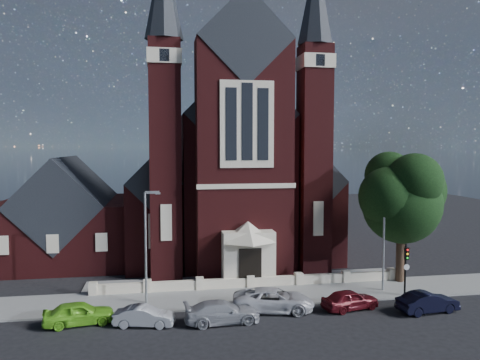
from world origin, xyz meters
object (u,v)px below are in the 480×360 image
object	(u,v)px
car_navy	(428,302)
church	(223,173)
car_silver_b	(222,312)
car_lime_van	(79,313)
car_white_suv	(274,300)
street_tree	(405,199)
traffic_signal	(406,263)
street_lamp_left	(147,240)
car_dark_red	(350,300)
car_silver_a	(144,316)
parish_hall	(67,221)
street_lamp_right	(385,233)

from	to	relation	value
car_navy	church	bearing A→B (deg)	17.39
car_silver_b	car_navy	world-z (taller)	car_silver_b
car_lime_van	car_white_suv	bearing A→B (deg)	-97.53
street_tree	car_white_suv	xyz separation A→B (m)	(-11.98, -4.52, -6.19)
traffic_signal	car_lime_van	distance (m)	23.20
street_lamp_left	car_dark_red	distance (m)	14.73
street_lamp_left	car_lime_van	size ratio (longest dim) A/B	1.88
car_silver_b	car_navy	xyz separation A→B (m)	(13.97, -0.42, -0.00)
car_lime_van	street_lamp_left	bearing A→B (deg)	-61.79
car_dark_red	traffic_signal	bearing A→B (deg)	-83.58
car_dark_red	car_navy	world-z (taller)	car_navy
street_lamp_left	car_silver_a	bearing A→B (deg)	-91.28
church	car_silver_a	world-z (taller)	church
parish_hall	car_dark_red	bearing A→B (deg)	-38.51
car_lime_van	car_dark_red	distance (m)	17.95
church	parish_hall	world-z (taller)	church
street_tree	car_lime_van	world-z (taller)	street_tree
street_tree	car_navy	xyz separation A→B (m)	(-1.75, -6.52, -6.26)
street_lamp_right	parish_hall	bearing A→B (deg)	151.78
church	street_lamp_left	bearing A→B (deg)	-112.66
street_lamp_right	car_silver_b	world-z (taller)	street_lamp_right
car_white_suv	car_navy	world-z (taller)	car_white_suv
car_lime_van	car_white_suv	distance (m)	12.69
traffic_signal	car_silver_a	world-z (taller)	traffic_signal
traffic_signal	car_navy	size ratio (longest dim) A/B	0.95
street_lamp_left	street_lamp_right	world-z (taller)	same
street_tree	car_silver_b	bearing A→B (deg)	-158.81
traffic_signal	car_white_suv	size ratio (longest dim) A/B	0.72
car_lime_van	car_dark_red	bearing A→B (deg)	-99.95
parish_hall	car_dark_red	size ratio (longest dim) A/B	3.01
street_tree	car_silver_b	xyz separation A→B (m)	(-15.72, -6.10, -6.26)
traffic_signal	street_lamp_left	bearing A→B (deg)	175.24
street_tree	car_lime_van	size ratio (longest dim) A/B	2.49
car_silver_a	car_dark_red	distance (m)	13.90
traffic_signal	car_silver_b	size ratio (longest dim) A/B	0.83
street_lamp_right	church	bearing A→B (deg)	118.04
car_silver_a	car_white_suv	distance (m)	8.71
parish_hall	car_silver_b	xyz separation A→B (m)	(12.87, -18.39, -3.31)
church	car_navy	bearing A→B (deg)	-65.45
car_silver_b	car_white_suv	xyz separation A→B (m)	(3.74, 1.58, 0.07)
car_silver_b	car_navy	bearing A→B (deg)	-95.24
car_lime_van	parish_hall	bearing A→B (deg)	3.61
car_silver_b	traffic_signal	bearing A→B (deg)	-82.25
car_white_suv	car_lime_van	bearing A→B (deg)	103.53
car_silver_b	car_dark_red	distance (m)	9.06
church	street_tree	size ratio (longest dim) A/B	3.26
car_silver_a	car_silver_b	world-z (taller)	car_silver_b
church	street_lamp_left	world-z (taller)	church
traffic_signal	car_silver_b	bearing A→B (deg)	-168.73
car_silver_a	car_silver_b	bearing A→B (deg)	-82.33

